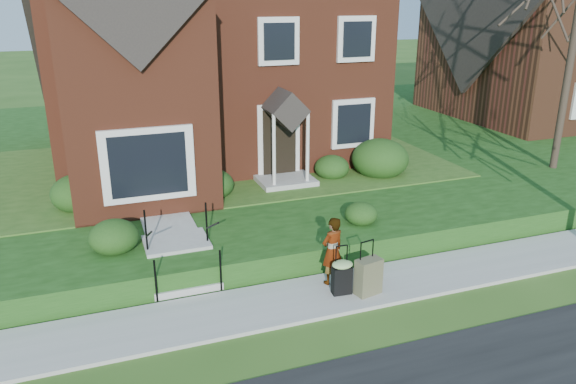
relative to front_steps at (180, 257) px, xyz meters
name	(u,v)px	position (x,y,z in m)	size (l,w,h in m)	color
ground	(320,297)	(2.50, -1.84, -0.47)	(120.00, 120.00, 0.00)	#2D5119
sidewalk	(320,296)	(2.50, -1.84, -0.43)	(60.00, 1.60, 0.08)	#9E9B93
terrace	(305,142)	(6.50, 9.06, -0.17)	(44.00, 20.00, 0.60)	#193D10
walkway	(159,203)	(0.00, 3.16, 0.16)	(1.20, 6.00, 0.06)	#9E9B93
main_house	(200,13)	(2.29, 7.76, 4.79)	(10.40, 10.20, 9.40)	brown
neighbour_house	(559,8)	(18.50, 9.16, 4.77)	(9.40, 8.00, 9.20)	brown
front_steps	(180,257)	(0.00, 0.00, 0.00)	(1.40, 2.02, 1.50)	#9E9B93
foundation_shrubs	(272,174)	(3.12, 3.09, 0.63)	(10.29, 4.58, 1.22)	#13340F
woman	(332,251)	(2.91, -1.48, 0.34)	(0.54, 0.35, 1.47)	#999999
suitcase_black	(342,275)	(2.92, -1.96, 0.01)	(0.46, 0.39, 1.05)	black
suitcase_olive	(368,276)	(3.42, -2.15, -0.01)	(0.58, 0.40, 1.14)	brown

